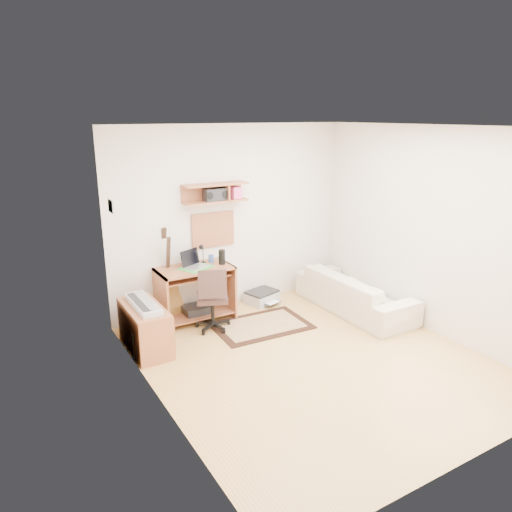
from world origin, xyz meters
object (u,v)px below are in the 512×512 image
desk (195,294)px  sofa (355,286)px  printer (262,297)px  cabinet (145,328)px  task_chair (212,298)px

desk → sofa: (2.09, -0.85, -0.01)m
desk → sofa: bearing=-22.1°
printer → cabinet: bearing=-179.3°
task_chair → printer: bearing=47.1°
desk → cabinet: size_ratio=1.11×
desk → task_chair: size_ratio=1.14×
cabinet → task_chair: bearing=6.6°
cabinet → sofa: size_ratio=0.48×
printer → sofa: 1.38m
desk → sofa: desk is taller
task_chair → sofa: bearing=10.0°
task_chair → cabinet: (-0.94, -0.11, -0.16)m
cabinet → desk: bearing=29.7°
desk → printer: (1.10, 0.08, -0.29)m
cabinet → sofa: (2.96, -0.35, 0.09)m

